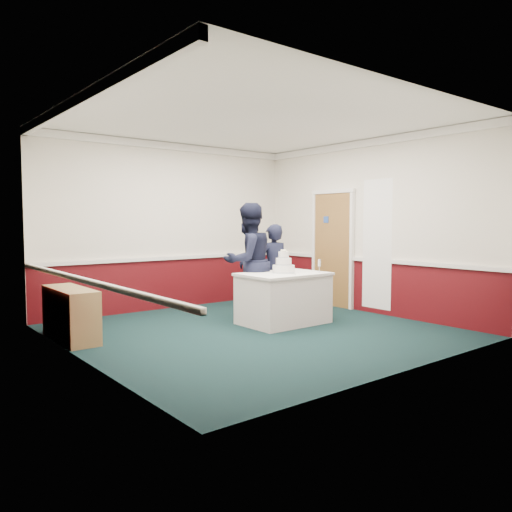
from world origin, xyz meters
TOP-DOWN VIEW (x-y plane):
  - ground at (0.00, 0.00)m, footprint 5.00×5.00m
  - room_shell at (0.08, 0.61)m, footprint 5.00×5.00m
  - sideboard at (-2.28, 1.12)m, footprint 0.41×1.20m
  - cake_table at (0.68, 0.17)m, footprint 1.32×0.92m
  - wedding_cake at (0.68, 0.17)m, footprint 0.35×0.35m
  - cake_knife at (0.65, -0.03)m, footprint 0.02×0.22m
  - champagne_flute at (1.18, -0.11)m, footprint 0.05×0.05m
  - person_man at (0.44, 0.76)m, footprint 0.94×0.74m
  - person_woman at (1.02, 0.83)m, footprint 0.63×0.48m

SIDE VIEW (x-z plane):
  - ground at x=0.00m, z-range 0.00..0.00m
  - sideboard at x=-2.28m, z-range 0.00..0.70m
  - cake_table at x=0.68m, z-range 0.01..0.80m
  - person_woman at x=1.02m, z-range 0.00..1.54m
  - cake_knife at x=0.65m, z-range 0.79..0.79m
  - wedding_cake at x=0.68m, z-range 0.72..1.08m
  - champagne_flute at x=1.18m, z-range 0.83..1.03m
  - person_man at x=0.44m, z-range 0.00..1.88m
  - room_shell at x=0.08m, z-range 0.47..3.47m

